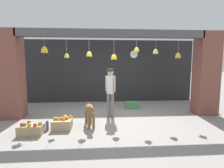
# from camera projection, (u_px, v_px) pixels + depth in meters

# --- Properties ---
(ground_plane) EXTENTS (60.00, 60.00, 0.00)m
(ground_plane) POSITION_uv_depth(u_px,v_px,m) (113.00, 118.00, 5.64)
(ground_plane) COLOR gray
(shop_back_wall) EXTENTS (7.78, 0.12, 2.80)m
(shop_back_wall) POSITION_uv_depth(u_px,v_px,m) (109.00, 71.00, 8.00)
(shop_back_wall) COLOR #232326
(shop_back_wall) RESTS_ON ground_plane
(shop_pillar_left) EXTENTS (0.70, 0.60, 2.80)m
(shop_pillar_left) POSITION_uv_depth(u_px,v_px,m) (11.00, 75.00, 5.55)
(shop_pillar_left) COLOR brown
(shop_pillar_left) RESTS_ON ground_plane
(shop_pillar_right) EXTENTS (0.70, 0.60, 2.80)m
(shop_pillar_right) POSITION_uv_depth(u_px,v_px,m) (206.00, 74.00, 6.01)
(shop_pillar_right) COLOR brown
(shop_pillar_right) RESTS_ON ground_plane
(storefront_awning) EXTENTS (5.88, 0.31, 0.95)m
(storefront_awning) POSITION_uv_depth(u_px,v_px,m) (112.00, 35.00, 5.45)
(storefront_awning) COLOR #4C4C51
(dog) EXTENTS (0.35, 0.82, 0.67)m
(dog) POSITION_uv_depth(u_px,v_px,m) (90.00, 110.00, 4.87)
(dog) COLOR brown
(dog) RESTS_ON ground_plane
(shopkeeper) EXTENTS (0.32, 0.30, 1.59)m
(shopkeeper) POSITION_uv_depth(u_px,v_px,m) (110.00, 89.00, 5.64)
(shopkeeper) COLOR #6B665B
(shopkeeper) RESTS_ON ground_plane
(fruit_crate_oranges) EXTENTS (0.50, 0.40, 0.34)m
(fruit_crate_oranges) POSITION_uv_depth(u_px,v_px,m) (62.00, 124.00, 4.70)
(fruit_crate_oranges) COLOR tan
(fruit_crate_oranges) RESTS_ON ground_plane
(fruit_crate_apples) EXTENTS (0.59, 0.36, 0.33)m
(fruit_crate_apples) POSITION_uv_depth(u_px,v_px,m) (31.00, 129.00, 4.33)
(fruit_crate_apples) COLOR tan
(fruit_crate_apples) RESTS_ON ground_plane
(produce_box_green) EXTENTS (0.52, 0.33, 0.26)m
(produce_box_green) POSITION_uv_depth(u_px,v_px,m) (132.00, 105.00, 6.85)
(produce_box_green) COLOR #42844C
(produce_box_green) RESTS_ON ground_plane
(water_bottle) EXTENTS (0.07, 0.07, 0.25)m
(water_bottle) POSITION_uv_depth(u_px,v_px,m) (47.00, 126.00, 4.60)
(water_bottle) COLOR #2D60AD
(water_bottle) RESTS_ON ground_plane
(wall_clock) EXTENTS (0.36, 0.03, 0.36)m
(wall_clock) POSITION_uv_depth(u_px,v_px,m) (134.00, 54.00, 7.92)
(wall_clock) COLOR black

